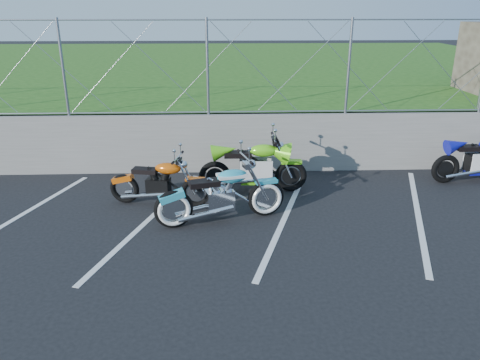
{
  "coord_description": "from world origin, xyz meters",
  "views": [
    {
      "loc": [
        1.29,
        -6.54,
        3.53
      ],
      "look_at": [
        1.6,
        1.3,
        0.59
      ],
      "focal_mm": 35.0,
      "sensor_mm": 36.0,
      "label": 1
    }
  ],
  "objects_px": {
    "sportbike_green": "(255,169)",
    "sportbike_blue": "(480,160)",
    "cruiser_turquoise": "(223,196)",
    "naked_orange": "(161,184)"
  },
  "relations": [
    {
      "from": "naked_orange",
      "to": "sportbike_green",
      "type": "relative_size",
      "value": 0.89
    },
    {
      "from": "cruiser_turquoise",
      "to": "sportbike_blue",
      "type": "distance_m",
      "value": 5.71
    },
    {
      "from": "naked_orange",
      "to": "sportbike_green",
      "type": "height_order",
      "value": "sportbike_green"
    },
    {
      "from": "sportbike_green",
      "to": "sportbike_blue",
      "type": "xyz_separation_m",
      "value": [
        4.79,
        0.39,
        -0.02
      ]
    },
    {
      "from": "cruiser_turquoise",
      "to": "sportbike_green",
      "type": "xyz_separation_m",
      "value": [
        0.64,
        1.37,
        0.02
      ]
    },
    {
      "from": "sportbike_blue",
      "to": "naked_orange",
      "type": "bearing_deg",
      "value": -176.6
    },
    {
      "from": "sportbike_blue",
      "to": "sportbike_green",
      "type": "bearing_deg",
      "value": 179.36
    },
    {
      "from": "cruiser_turquoise",
      "to": "naked_orange",
      "type": "relative_size",
      "value": 1.17
    },
    {
      "from": "cruiser_turquoise",
      "to": "sportbike_blue",
      "type": "height_order",
      "value": "cruiser_turquoise"
    },
    {
      "from": "sportbike_blue",
      "to": "cruiser_turquoise",
      "type": "bearing_deg",
      "value": -167.39
    }
  ]
}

